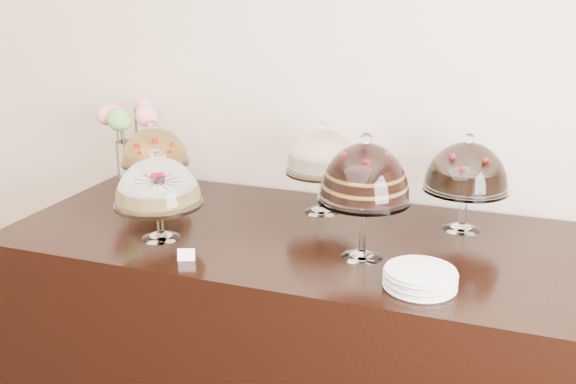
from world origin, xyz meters
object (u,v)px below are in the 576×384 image
(cake_stand_dark_choco, at_px, (467,170))
(cake_stand_choco_layer, at_px, (365,177))
(cake_stand_sugar_sponge, at_px, (158,186))
(display_counter, at_px, (292,334))
(plate_stack, at_px, (420,278))
(cake_stand_fruit_tart, at_px, (155,149))
(flower_vase, at_px, (126,132))
(cake_stand_cheesecake, at_px, (322,155))

(cake_stand_dark_choco, bearing_deg, cake_stand_choco_layer, -127.68)
(cake_stand_sugar_sponge, height_order, cake_stand_dark_choco, cake_stand_dark_choco)
(display_counter, distance_m, cake_stand_choco_layer, 0.82)
(cake_stand_sugar_sponge, bearing_deg, plate_stack, -5.12)
(display_counter, xyz_separation_m, cake_stand_fruit_tart, (-0.74, 0.24, 0.66))
(cake_stand_choco_layer, bearing_deg, plate_stack, -36.98)
(flower_vase, bearing_deg, cake_stand_sugar_sponge, -47.93)
(cake_stand_cheesecake, height_order, cake_stand_fruit_tart, cake_stand_cheesecake)
(cake_stand_cheesecake, distance_m, flower_vase, 0.98)
(cake_stand_cheesecake, xyz_separation_m, cake_stand_fruit_tart, (-0.78, -0.03, -0.04))
(cake_stand_sugar_sponge, distance_m, cake_stand_cheesecake, 0.70)
(cake_stand_dark_choco, relative_size, plate_stack, 1.70)
(cake_stand_sugar_sponge, distance_m, flower_vase, 0.73)
(display_counter, relative_size, cake_stand_dark_choco, 5.68)
(cake_stand_sugar_sponge, xyz_separation_m, cake_stand_cheesecake, (0.49, 0.49, 0.04))
(display_counter, bearing_deg, flower_vase, 161.58)
(cake_stand_dark_choco, bearing_deg, plate_stack, -97.65)
(plate_stack, bearing_deg, flower_vase, 157.05)
(cake_stand_sugar_sponge, height_order, flower_vase, flower_vase)
(cake_stand_fruit_tart, bearing_deg, cake_stand_cheesecake, 1.93)
(cake_stand_cheesecake, relative_size, cake_stand_dark_choco, 1.02)
(flower_vase, xyz_separation_m, plate_stack, (1.48, -0.63, -0.23))
(display_counter, height_order, cake_stand_cheesecake, cake_stand_cheesecake)
(cake_stand_sugar_sponge, bearing_deg, cake_stand_choco_layer, 6.31)
(cake_stand_dark_choco, height_order, cake_stand_fruit_tart, cake_stand_dark_choco)
(cake_stand_sugar_sponge, bearing_deg, cake_stand_dark_choco, 24.24)
(display_counter, xyz_separation_m, cake_stand_choco_layer, (0.31, -0.14, 0.75))
(cake_stand_fruit_tart, height_order, flower_vase, flower_vase)
(cake_stand_fruit_tart, relative_size, flower_vase, 0.84)
(display_counter, bearing_deg, cake_stand_sugar_sponge, -153.52)
(cake_stand_dark_choco, distance_m, plate_stack, 0.61)
(flower_vase, relative_size, plate_stack, 1.79)
(cake_stand_choco_layer, height_order, plate_stack, cake_stand_choco_layer)
(cake_stand_dark_choco, xyz_separation_m, cake_stand_fruit_tart, (-1.36, -0.02, -0.03))
(cake_stand_choco_layer, distance_m, cake_stand_dark_choco, 0.51)
(cake_stand_dark_choco, xyz_separation_m, flower_vase, (-1.56, 0.06, 0.02))
(cake_stand_sugar_sponge, relative_size, cake_stand_dark_choco, 0.90)
(flower_vase, bearing_deg, plate_stack, -22.95)
(cake_stand_cheesecake, bearing_deg, display_counter, -98.29)
(cake_stand_fruit_tart, relative_size, plate_stack, 1.52)
(cake_stand_cheesecake, xyz_separation_m, plate_stack, (0.50, -0.58, -0.22))
(cake_stand_choco_layer, height_order, flower_vase, cake_stand_choco_layer)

